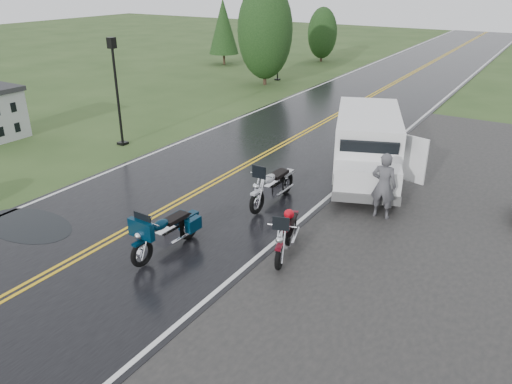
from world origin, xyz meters
TOP-DOWN VIEW (x-y plane):
  - ground at (0.00, 0.00)m, footprint 120.00×120.00m
  - road at (0.00, 10.00)m, footprint 8.00×100.00m
  - motorcycle_red at (4.55, 0.23)m, footprint 1.42×2.35m
  - motorcycle_teal at (1.69, -1.39)m, footprint 0.92×2.34m
  - motorcycle_silver at (2.52, 2.49)m, footprint 0.88×2.43m
  - van_white at (4.01, 4.90)m, footprint 4.08×6.17m
  - person_at_van at (5.66, 4.28)m, footprint 0.74×0.52m
  - lamp_post_near_left at (-5.74, 5.23)m, footprint 0.37×0.37m
  - lamp_post_far_left at (-7.01, 20.57)m, footprint 0.32×0.32m
  - tree_left_mid at (-6.96, 18.82)m, footprint 3.42×3.42m
  - tree_left_far at (-7.81, 29.12)m, footprint 2.32×2.32m
  - pine_left_far at (-13.65, 23.83)m, footprint 2.28×2.28m

SIDE VIEW (x-z plane):
  - ground at x=0.00m, z-range 0.00..0.00m
  - road at x=0.00m, z-range 0.00..0.04m
  - motorcycle_red at x=4.55m, z-range 0.00..1.31m
  - motorcycle_teal at x=1.69m, z-range 0.00..1.37m
  - motorcycle_silver at x=2.52m, z-range 0.00..1.43m
  - person_at_van at x=5.66m, z-range 0.00..1.96m
  - van_white at x=4.01m, z-range 0.00..2.27m
  - tree_left_far at x=-7.81m, z-range 0.00..3.58m
  - lamp_post_far_left at x=-7.01m, z-range 0.00..3.72m
  - lamp_post_near_left at x=-5.74m, z-range 0.00..4.35m
  - pine_left_far at x=-13.65m, z-range 0.00..4.75m
  - tree_left_mid at x=-6.96m, z-range 0.00..5.34m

